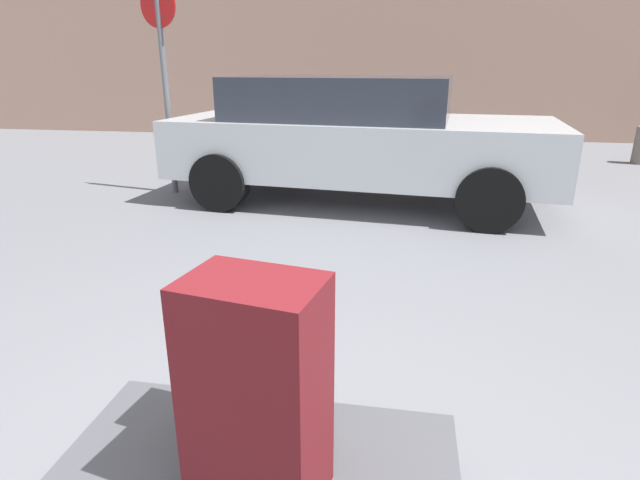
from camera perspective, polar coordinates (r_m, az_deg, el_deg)
The scene contains 5 objects.
suitcase_maroon_rear_right at distance 1.48m, azimuth -7.09°, elevation -16.78°, with size 0.37×0.26×0.69m, color maroon.
suitcase_brown_front_left at distance 1.70m, azimuth -6.62°, elevation -13.77°, with size 0.43×0.22×0.58m, color #51331E.
parked_car at distance 6.03m, azimuth 4.14°, elevation 11.54°, with size 4.45×2.25×1.42m.
bollard_kerb_near at distance 9.46m, azimuth 24.23°, elevation 9.87°, with size 0.24×0.24×0.60m, color #72665B.
no_parking_sign at distance 6.61m, azimuth -17.09°, elevation 17.94°, with size 0.49×0.15×2.44m.
Camera 1 is at (0.42, -1.24, 1.55)m, focal length 28.56 mm.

